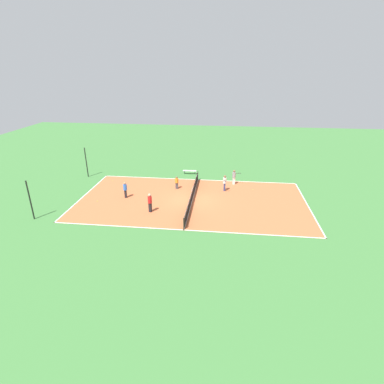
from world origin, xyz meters
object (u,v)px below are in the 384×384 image
fence_post_back_left (30,200)px  player_baseline_gray (234,176)px  tennis_net (192,195)px  player_far_white (225,182)px  fence_post_back_right (86,162)px  bench (190,171)px  player_coach_red (150,201)px  player_near_blue (125,189)px  tennis_ball_near_net (97,201)px  player_center_orange (177,182)px  tennis_ball_midcourt (253,190)px  tennis_ball_right_alley (113,181)px

fence_post_back_left → player_baseline_gray: bearing=-59.4°
tennis_net → player_far_white: size_ratio=6.65×
player_baseline_gray → fence_post_back_right: size_ratio=0.47×
bench → player_coach_red: 10.88m
player_near_blue → tennis_ball_near_net: 2.91m
tennis_net → player_center_orange: 3.42m
player_coach_red → player_center_orange: size_ratio=1.29×
player_coach_red → player_far_white: bearing=-117.5°
tennis_net → tennis_ball_midcourt: 7.02m
bench → fence_post_back_right: 12.21m
tennis_ball_midcourt → fence_post_back_right: 19.41m
fence_post_back_right → player_near_blue: bearing=-130.5°
player_coach_red → tennis_ball_near_net: bearing=5.6°
bench → player_near_blue: bearing=54.8°
player_far_white → tennis_ball_right_alley: size_ratio=25.49×
player_baseline_gray → tennis_ball_right_alley: (-0.60, 13.75, -0.92)m
fence_post_back_right → fence_post_back_left: bearing=180.0°
tennis_ball_near_net → tennis_net: bearing=-81.6°
bench → player_baseline_gray: bearing=151.6°
player_coach_red → tennis_ball_midcourt: (6.32, -9.58, -1.00)m
player_center_orange → tennis_ball_near_net: (-4.13, 7.17, -0.74)m
player_baseline_gray → player_coach_red: (-7.76, 7.56, 0.08)m
tennis_net → player_near_blue: 6.67m
tennis_ball_midcourt → player_baseline_gray: bearing=54.6°
player_far_white → tennis_ball_midcourt: 3.23m
tennis_ball_right_alley → fence_post_back_right: 4.04m
player_baseline_gray → player_near_blue: 11.84m
tennis_net → player_center_orange: player_center_orange is taller
player_baseline_gray → tennis_ball_midcourt: bearing=-47.5°
tennis_ball_near_net → fence_post_back_left: fence_post_back_left is taller
player_coach_red → fence_post_back_right: 12.78m
tennis_ball_near_net → tennis_ball_right_alley: bearing=5.1°
fence_post_back_left → tennis_ball_right_alley: bearing=-19.9°
player_center_orange → fence_post_back_right: fence_post_back_right is taller
player_baseline_gray → player_center_orange: size_ratio=1.19×
tennis_ball_near_net → player_baseline_gray: bearing=-65.1°
player_baseline_gray → player_center_orange: bearing=-173.7°
tennis_ball_midcourt → tennis_net: bearing=118.8°
tennis_net → fence_post_back_right: fence_post_back_right is taller
player_far_white → fence_post_back_left: fence_post_back_left is taller
player_baseline_gray → tennis_ball_near_net: bearing=-167.2°
player_far_white → tennis_net: bearing=-49.3°
player_baseline_gray → tennis_ball_right_alley: player_baseline_gray is taller
player_center_orange → tennis_ball_near_net: bearing=-178.0°
fence_post_back_right → player_center_orange: bearing=-103.2°
player_far_white → tennis_ball_near_net: player_far_white is taller
tennis_net → bench: size_ratio=7.16×
fence_post_back_right → player_far_white: bearing=-99.1°
player_near_blue → tennis_ball_right_alley: player_near_blue is taller
player_baseline_gray → tennis_ball_midcourt: player_baseline_gray is taller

